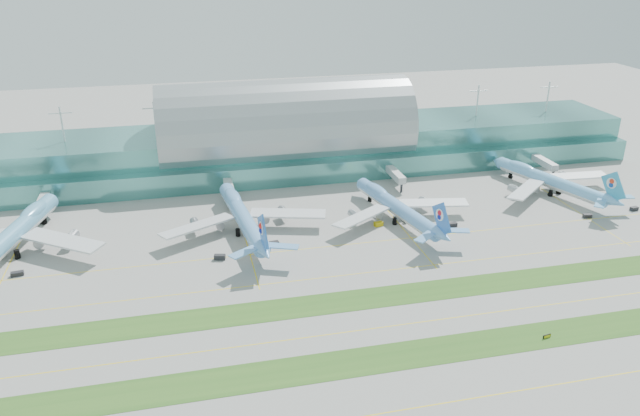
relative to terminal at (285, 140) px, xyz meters
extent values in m
plane|color=gray|center=(-0.01, -128.79, -14.23)|extent=(700.00, 700.00, 0.00)
cube|color=#3D7A75|center=(-0.01, 1.21, -4.23)|extent=(340.00, 42.00, 20.00)
cube|color=#3D7A75|center=(-0.01, -22.79, -9.23)|extent=(340.00, 8.00, 10.00)
ellipsoid|color=#9EA5A8|center=(-0.01, 1.21, 5.77)|extent=(340.00, 46.20, 16.17)
cylinder|color=white|center=(-0.01, 1.21, 13.77)|extent=(0.80, 0.80, 16.00)
cube|color=#B2B7B7|center=(-106.01, -33.79, -8.73)|extent=(3.50, 22.00, 3.00)
cylinder|color=black|center=(-106.01, -43.79, -12.23)|extent=(1.00, 1.00, 4.00)
cube|color=#B2B7B7|center=(-31.01, -33.79, -8.73)|extent=(3.50, 22.00, 3.00)
cylinder|color=black|center=(-31.01, -43.79, -12.23)|extent=(1.00, 1.00, 4.00)
cube|color=#B2B7B7|center=(43.99, -33.79, -8.73)|extent=(3.50, 22.00, 3.00)
cylinder|color=black|center=(43.99, -43.79, -12.23)|extent=(1.00, 1.00, 4.00)
cube|color=#B2B7B7|center=(118.99, -33.79, -8.73)|extent=(3.50, 22.00, 3.00)
cylinder|color=black|center=(118.99, -43.79, -12.23)|extent=(1.00, 1.00, 4.00)
cube|color=#2D591E|center=(-0.01, -156.79, -14.19)|extent=(420.00, 12.00, 0.08)
cube|color=#2D591E|center=(-0.01, -126.79, -14.19)|extent=(420.00, 12.00, 0.08)
cube|color=yellow|center=(-0.01, -176.79, -14.22)|extent=(420.00, 0.35, 0.01)
cube|color=yellow|center=(-0.01, -142.79, -14.22)|extent=(420.00, 0.35, 0.01)
cube|color=yellow|center=(-0.01, -110.79, -14.22)|extent=(420.00, 0.35, 0.01)
cube|color=yellow|center=(-0.01, -88.79, -14.22)|extent=(420.00, 0.35, 0.01)
cylinder|color=#5A9FC6|center=(-110.68, -68.19, -7.77)|extent=(22.62, 65.24, 6.57)
ellipsoid|color=#5A9FC6|center=(-106.13, -50.38, -5.96)|extent=(10.99, 20.88, 4.68)
cone|color=#5A9FC6|center=(-101.92, -33.92, -7.77)|extent=(7.67, 6.76, 6.57)
cube|color=silver|center=(-92.74, -74.97, -8.19)|extent=(30.32, 25.25, 1.29)
cylinder|color=#96999F|center=(-95.94, -68.25, -10.41)|extent=(4.93, 6.54, 3.60)
cylinder|color=black|center=(-104.50, -44.02, -12.64)|extent=(1.91, 1.91, 3.18)
cylinder|color=black|center=(-108.65, -73.09, -12.64)|extent=(1.91, 1.91, 3.18)
cylinder|color=#639FDB|center=(-29.03, -68.21, -8.31)|extent=(12.60, 60.42, 6.01)
ellipsoid|color=#639FDB|center=(-30.88, -51.48, -6.66)|extent=(7.69, 18.80, 4.28)
cone|color=#639FDB|center=(-32.59, -36.02, -8.31)|extent=(6.51, 5.48, 6.01)
cone|color=#639FDB|center=(-25.29, -101.95, -7.15)|extent=(6.64, 9.30, 5.71)
cube|color=silver|center=(-46.16, -72.06, -8.70)|extent=(29.08, 20.23, 1.18)
cylinder|color=gray|center=(-42.40, -66.38, -10.74)|extent=(3.86, 5.66, 3.30)
cube|color=silver|center=(-11.46, -68.22, -8.70)|extent=(29.99, 14.89, 1.18)
cylinder|color=gray|center=(-16.38, -63.49, -10.74)|extent=(3.86, 5.66, 3.30)
cube|color=blue|center=(-25.50, -100.02, -1.04)|extent=(1.98, 12.73, 13.98)
cylinder|color=silver|center=(-25.61, -99.06, 0.42)|extent=(1.38, 4.72, 4.66)
cylinder|color=black|center=(-31.54, -45.50, -12.77)|extent=(1.75, 1.75, 2.91)
cylinder|color=black|center=(-31.49, -72.39, -12.77)|extent=(1.75, 1.75, 2.91)
cylinder|color=black|center=(-25.71, -71.75, -12.77)|extent=(1.75, 1.75, 2.91)
cylinder|color=#659FDE|center=(31.52, -71.71, -8.66)|extent=(16.82, 56.58, 5.66)
ellipsoid|color=#659FDE|center=(28.36, -56.18, -7.10)|extent=(8.70, 17.93, 4.03)
cone|color=#659FDE|center=(25.45, -41.84, -8.66)|extent=(6.45, 5.60, 5.66)
cone|color=#659FDE|center=(37.89, -103.01, -7.56)|extent=(6.90, 9.12, 5.38)
cube|color=white|center=(15.79, -76.77, -9.02)|extent=(26.63, 20.84, 1.11)
cylinder|color=#999DA1|center=(18.83, -71.12, -10.94)|extent=(4.04, 5.54, 3.10)
cube|color=white|center=(47.98, -70.22, -9.02)|extent=(28.17, 11.75, 1.11)
cylinder|color=#999DA1|center=(42.98, -66.21, -10.94)|extent=(4.04, 5.54, 3.10)
cube|color=blue|center=(37.52, -101.22, -1.82)|extent=(2.93, 11.86, 13.16)
cylinder|color=white|center=(37.34, -100.33, -0.45)|extent=(1.68, 4.46, 4.38)
cylinder|color=black|center=(27.24, -50.64, -12.86)|extent=(1.64, 1.64, 2.74)
cylinder|color=black|center=(29.57, -75.83, -12.86)|extent=(1.64, 1.64, 2.74)
cylinder|color=black|center=(34.93, -74.74, -12.86)|extent=(1.64, 1.64, 2.74)
cylinder|color=#67AEE4|center=(107.20, -58.61, -8.62)|extent=(23.36, 55.83, 5.69)
ellipsoid|color=#67AEE4|center=(102.17, -43.48, -7.06)|extent=(10.59, 18.13, 4.06)
cone|color=#67AEE4|center=(97.53, -29.50, -8.62)|extent=(6.85, 6.15, 5.69)
cone|color=#67AEE4|center=(117.34, -89.11, -7.52)|extent=(7.74, 9.55, 5.41)
cube|color=white|center=(92.09, -65.57, -8.99)|extent=(25.47, 23.12, 1.12)
cylinder|color=#9CA1A4|center=(94.45, -59.56, -10.92)|extent=(4.56, 5.78, 3.12)
cube|color=white|center=(123.47, -55.14, -8.99)|extent=(27.93, 8.64, 1.12)
cylinder|color=#9CA1A4|center=(117.98, -51.73, -10.92)|extent=(4.56, 5.78, 3.12)
cube|color=#2C97C6|center=(116.76, -87.37, -1.74)|extent=(4.33, 11.63, 13.24)
cylinder|color=silver|center=(116.47, -86.50, -0.36)|extent=(2.17, 4.44, 4.41)
cylinder|color=black|center=(100.38, -38.07, -12.85)|extent=(1.65, 1.65, 2.76)
cylinder|color=black|center=(105.75, -62.96, -12.85)|extent=(1.65, 1.65, 2.76)
cylinder|color=black|center=(110.98, -61.23, -12.85)|extent=(1.65, 1.65, 2.76)
cube|color=black|center=(-106.19, -86.43, -13.51)|extent=(4.22, 2.36, 1.43)
cube|color=black|center=(-39.72, -90.05, -13.32)|extent=(4.16, 2.67, 1.81)
cube|color=black|center=(-19.59, -83.58, -13.43)|extent=(3.84, 2.45, 1.59)
cube|color=#C1A40B|center=(22.99, -75.77, -13.38)|extent=(3.71, 2.52, 1.69)
cube|color=black|center=(50.55, -82.95, -13.42)|extent=(4.24, 1.94, 1.62)
cube|color=black|center=(107.43, -87.11, -13.48)|extent=(3.59, 2.32, 1.50)
cube|color=black|center=(130.80, -84.94, -13.46)|extent=(3.54, 2.29, 1.53)
cube|color=black|center=(45.50, -158.19, -13.67)|extent=(2.63, 0.72, 1.11)
cube|color=yellow|center=(45.53, -158.37, -13.67)|extent=(2.20, 0.44, 0.81)
cylinder|color=black|center=(44.60, -158.35, -13.97)|extent=(0.12, 0.12, 0.51)
cylinder|color=black|center=(46.39, -158.03, -13.97)|extent=(0.12, 0.12, 0.51)
camera|label=1|loc=(-49.41, -286.24, 87.23)|focal=35.00mm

